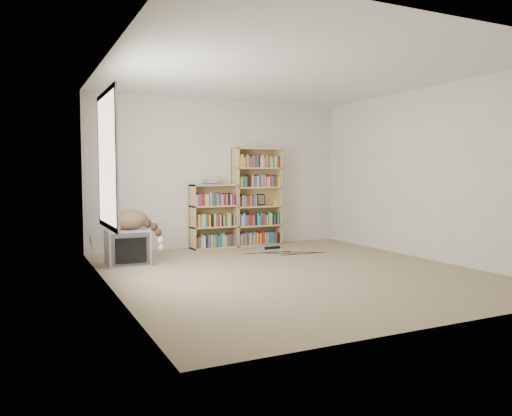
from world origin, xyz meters
name	(u,v)px	position (x,y,z in m)	size (l,w,h in m)	color
floor	(293,272)	(0.00, 0.00, 0.00)	(4.50, 5.00, 0.01)	tan
wall_back	(220,174)	(0.00, 2.50, 1.25)	(4.50, 0.02, 2.50)	beige
wall_front	(448,174)	(0.00, -2.50, 1.25)	(4.50, 0.02, 2.50)	beige
wall_left	(110,174)	(-2.25, 0.00, 1.25)	(0.02, 5.00, 2.50)	beige
wall_right	(428,174)	(2.25, 0.00, 1.25)	(0.02, 5.00, 2.50)	beige
ceiling	(294,73)	(0.00, 0.00, 2.50)	(4.50, 5.00, 0.02)	white
window	(107,160)	(-2.24, 0.20, 1.40)	(0.02, 1.22, 1.52)	white
crt_tv	(127,247)	(-1.80, 1.42, 0.24)	(0.56, 0.52, 0.48)	#959597
cat	(134,222)	(-1.71, 1.39, 0.58)	(0.73, 0.56, 0.60)	#392317
bookcase_tall	(257,199)	(0.62, 2.36, 0.81)	(0.84, 0.30, 1.69)	tan
bookcase_short	(214,219)	(-0.18, 2.36, 0.49)	(0.78, 0.30, 1.07)	tan
book_stack	(210,181)	(-0.23, 2.36, 1.12)	(0.19, 0.25, 0.11)	#AD1E17
green_mug	(276,202)	(0.99, 2.34, 0.74)	(0.09, 0.09, 0.11)	#A0C337
framed_print	(261,200)	(0.74, 2.44, 0.79)	(0.15, 0.01, 0.20)	black
dvd_player	(269,247)	(0.60, 1.83, 0.04)	(0.34, 0.24, 0.08)	#B9B9BF
wall_outlet	(91,240)	(-2.24, 1.77, 0.32)	(0.01, 0.08, 0.13)	silver
floor_cables	(266,253)	(0.34, 1.44, 0.00)	(1.20, 0.70, 0.01)	black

